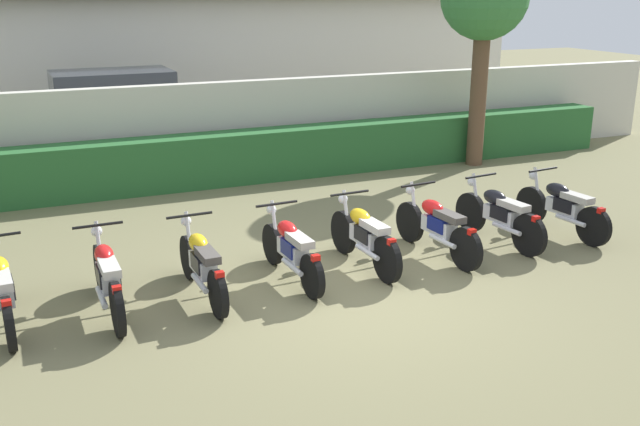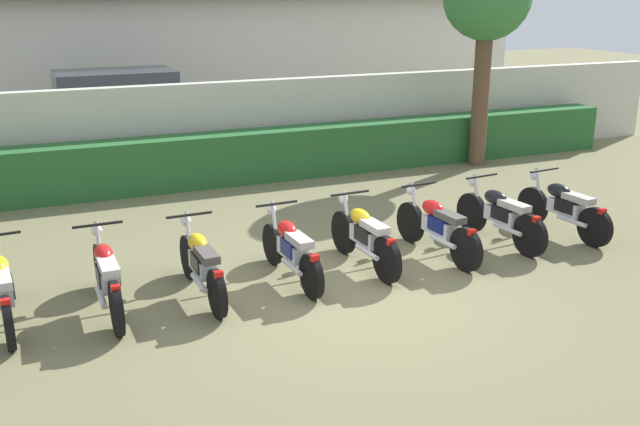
# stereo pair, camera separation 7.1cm
# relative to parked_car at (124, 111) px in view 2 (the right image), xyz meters

# --- Properties ---
(ground) EXTENTS (60.00, 60.00, 0.00)m
(ground) POSITION_rel_parked_car_xyz_m (1.40, -9.83, -0.94)
(ground) COLOR olive
(compound_wall) EXTENTS (22.59, 0.30, 1.92)m
(compound_wall) POSITION_rel_parked_car_xyz_m (1.40, -3.23, 0.02)
(compound_wall) COLOR beige
(compound_wall) RESTS_ON ground
(hedge_row) EXTENTS (18.07, 0.70, 1.01)m
(hedge_row) POSITION_rel_parked_car_xyz_m (1.40, -3.93, -0.43)
(hedge_row) COLOR #28602D
(hedge_row) RESTS_ON ground
(parked_car) EXTENTS (4.53, 2.14, 1.89)m
(parked_car) POSITION_rel_parked_car_xyz_m (0.00, 0.00, 0.00)
(parked_car) COLOR silver
(parked_car) RESTS_ON ground
(tree_far_side) EXTENTS (1.84, 1.84, 4.50)m
(tree_far_side) POSITION_rel_parked_car_xyz_m (6.90, -4.54, 2.53)
(tree_far_side) COLOR brown
(tree_far_side) RESTS_ON ground
(motorcycle_in_row_0) EXTENTS (0.60, 1.92, 0.96)m
(motorcycle_in_row_0) POSITION_rel_parked_car_xyz_m (-2.66, -9.04, -0.49)
(motorcycle_in_row_0) COLOR black
(motorcycle_in_row_0) RESTS_ON ground
(motorcycle_in_row_1) EXTENTS (0.60, 1.95, 0.97)m
(motorcycle_in_row_1) POSITION_rel_parked_car_xyz_m (-1.52, -9.14, -0.48)
(motorcycle_in_row_1) COLOR black
(motorcycle_in_row_1) RESTS_ON ground
(motorcycle_in_row_2) EXTENTS (0.60, 1.92, 0.95)m
(motorcycle_in_row_2) POSITION_rel_parked_car_xyz_m (-0.37, -9.13, -0.49)
(motorcycle_in_row_2) COLOR black
(motorcycle_in_row_2) RESTS_ON ground
(motorcycle_in_row_3) EXTENTS (0.60, 1.89, 0.95)m
(motorcycle_in_row_3) POSITION_rel_parked_car_xyz_m (0.85, -9.07, -0.50)
(motorcycle_in_row_3) COLOR black
(motorcycle_in_row_3) RESTS_ON ground
(motorcycle_in_row_4) EXTENTS (0.60, 1.87, 0.97)m
(motorcycle_in_row_4) POSITION_rel_parked_car_xyz_m (1.95, -9.03, -0.48)
(motorcycle_in_row_4) COLOR black
(motorcycle_in_row_4) RESTS_ON ground
(motorcycle_in_row_5) EXTENTS (0.60, 1.97, 0.97)m
(motorcycle_in_row_5) POSITION_rel_parked_car_xyz_m (3.11, -9.04, -0.48)
(motorcycle_in_row_5) COLOR black
(motorcycle_in_row_5) RESTS_ON ground
(motorcycle_in_row_6) EXTENTS (0.60, 1.90, 0.97)m
(motorcycle_in_row_6) POSITION_rel_parked_car_xyz_m (4.26, -8.96, -0.48)
(motorcycle_in_row_6) COLOR black
(motorcycle_in_row_6) RESTS_ON ground
(motorcycle_in_row_7) EXTENTS (0.60, 1.89, 0.96)m
(motorcycle_in_row_7) POSITION_rel_parked_car_xyz_m (5.43, -9.00, -0.49)
(motorcycle_in_row_7) COLOR black
(motorcycle_in_row_7) RESTS_ON ground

